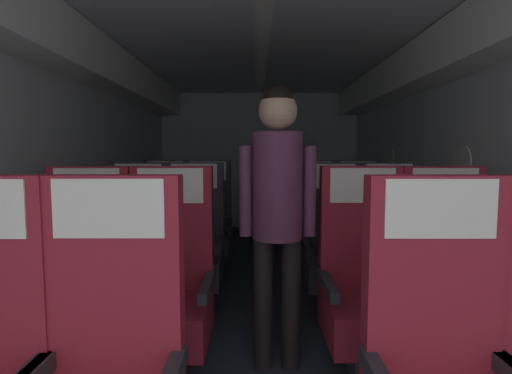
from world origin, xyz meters
TOP-DOWN VIEW (x-y plane):
  - ground at (0.00, 3.40)m, footprint 3.51×7.20m
  - fuselage_shell at (0.00, 3.67)m, footprint 3.39×6.85m
  - seat_b_left_window at (-1.02, 2.37)m, footprint 0.50×0.51m
  - seat_b_left_aisle at (-0.54, 2.37)m, footprint 0.50×0.51m
  - seat_b_right_aisle at (1.02, 2.37)m, footprint 0.50×0.51m
  - seat_b_right_window at (0.56, 2.39)m, footprint 0.50×0.51m
  - seat_c_left_window at (-1.01, 3.31)m, footprint 0.50×0.51m
  - seat_c_left_aisle at (-0.56, 3.32)m, footprint 0.50×0.51m
  - seat_c_right_aisle at (1.02, 3.31)m, footprint 0.50×0.51m
  - seat_c_right_window at (0.56, 3.30)m, footprint 0.50×0.51m
  - seat_d_left_window at (-1.01, 4.25)m, footprint 0.50×0.51m
  - seat_d_left_aisle at (-0.56, 4.24)m, footprint 0.50×0.51m
  - seat_d_right_aisle at (1.02, 4.25)m, footprint 0.50×0.51m
  - seat_d_right_window at (0.55, 4.26)m, footprint 0.50×0.51m
  - flight_attendant at (0.07, 2.42)m, footprint 0.43×0.28m

SIDE VIEW (x-z plane):
  - ground at x=0.00m, z-range -0.02..0.00m
  - seat_b_left_window at x=-1.02m, z-range -0.10..1.06m
  - seat_b_left_aisle at x=-0.54m, z-range -0.10..1.06m
  - seat_b_right_aisle at x=1.02m, z-range -0.10..1.06m
  - seat_b_right_window at x=0.56m, z-range -0.10..1.06m
  - seat_c_left_window at x=-1.01m, z-range -0.10..1.06m
  - seat_c_left_aisle at x=-0.56m, z-range -0.10..1.06m
  - seat_c_right_aisle at x=1.02m, z-range -0.10..1.06m
  - seat_c_right_window at x=0.56m, z-range -0.10..1.06m
  - seat_d_left_window at x=-1.01m, z-range -0.10..1.06m
  - seat_d_left_aisle at x=-0.56m, z-range -0.10..1.06m
  - seat_d_right_aisle at x=1.02m, z-range -0.10..1.06m
  - seat_d_right_window at x=0.55m, z-range -0.10..1.06m
  - flight_attendant at x=0.07m, z-range 0.19..1.80m
  - fuselage_shell at x=0.00m, z-range 0.49..2.78m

